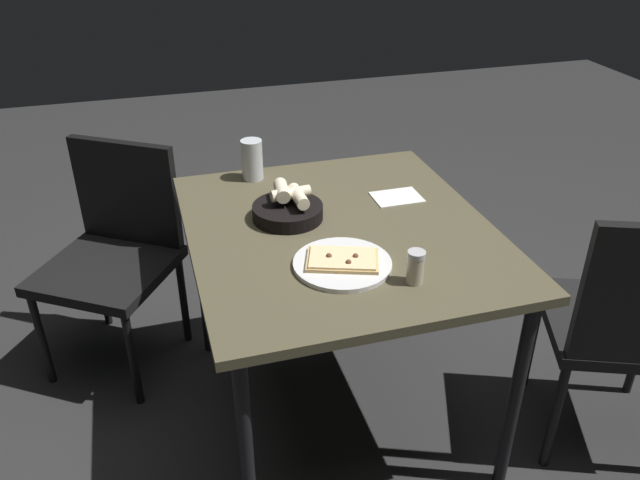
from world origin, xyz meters
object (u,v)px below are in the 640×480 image
object	(u,v)px
pizza_plate	(342,263)
chair_near	(631,320)
beer_glass	(252,162)
pepper_shaker	(415,269)
chair_far	(115,243)
dining_table	(340,246)
bread_basket	(289,208)

from	to	relation	value
pizza_plate	chair_near	world-z (taller)	chair_near
beer_glass	pepper_shaker	bearing A→B (deg)	-69.97
chair_near	chair_far	world-z (taller)	chair_near
pepper_shaker	dining_table	bearing A→B (deg)	105.88
dining_table	pizza_plate	size ratio (longest dim) A/B	3.76
dining_table	chair_near	world-z (taller)	chair_near
pizza_plate	chair_far	size ratio (longest dim) A/B	0.32
pepper_shaker	chair_near	bearing A→B (deg)	-5.74
dining_table	chair_near	size ratio (longest dim) A/B	1.14
dining_table	pepper_shaker	size ratio (longest dim) A/B	10.95
bread_basket	chair_far	bearing A→B (deg)	141.35
pizza_plate	bread_basket	world-z (taller)	bread_basket
pizza_plate	pepper_shaker	size ratio (longest dim) A/B	2.92
beer_glass	bread_basket	bearing A→B (deg)	-81.28
bread_basket	chair_near	xyz separation A→B (m)	(0.93, -0.52, -0.26)
chair_far	pepper_shaker	bearing A→B (deg)	-48.48
beer_glass	chair_near	world-z (taller)	chair_near
dining_table	beer_glass	world-z (taller)	beer_glass
bread_basket	chair_far	world-z (taller)	bread_basket
dining_table	chair_near	distance (m)	0.91
pizza_plate	bread_basket	xyz separation A→B (m)	(-0.07, 0.32, 0.02)
pizza_plate	beer_glass	world-z (taller)	beer_glass
pizza_plate	pepper_shaker	bearing A→B (deg)	-39.20
beer_glass	pepper_shaker	world-z (taller)	beer_glass
pepper_shaker	chair_near	size ratio (longest dim) A/B	0.10
pizza_plate	dining_table	bearing A→B (deg)	73.70
beer_glass	chair_far	world-z (taller)	beer_glass
beer_glass	chair_near	bearing A→B (deg)	-40.89
dining_table	chair_near	bearing A→B (deg)	-27.49
dining_table	beer_glass	distance (m)	0.49
chair_far	dining_table	bearing A→B (deg)	-38.55
pepper_shaker	chair_far	world-z (taller)	chair_far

